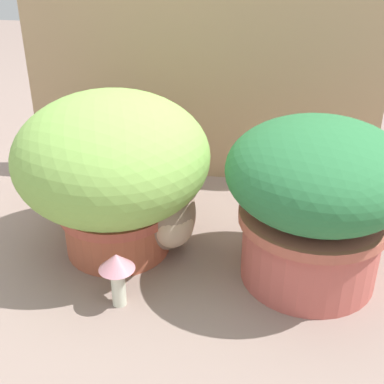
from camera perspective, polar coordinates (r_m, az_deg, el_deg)
ground_plane at (r=1.28m, az=-8.30°, el=-9.52°), size 6.00×6.00×0.00m
cardboard_backdrop at (r=1.63m, az=0.95°, el=13.67°), size 1.09×0.03×0.73m
grass_planter at (r=1.28m, az=-8.56°, el=2.74°), size 0.47×0.47×0.41m
leafy_planter at (r=1.20m, az=13.24°, el=-0.55°), size 0.41×0.41×0.39m
cat at (r=1.34m, az=-3.30°, el=-1.29°), size 0.29×0.38×0.32m
mushroom_ornament_red at (r=1.33m, az=-10.91°, el=-4.88°), size 0.07×0.07×0.09m
mushroom_ornament_pink at (r=1.16m, az=-8.11°, el=-8.22°), size 0.08×0.08×0.13m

